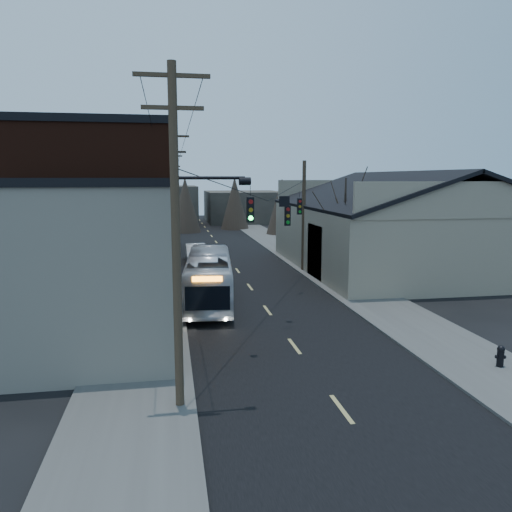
{
  "coord_description": "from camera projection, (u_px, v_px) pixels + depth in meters",
  "views": [
    {
      "loc": [
        -5.19,
        -12.05,
        7.2
      ],
      "look_at": [
        -0.58,
        14.31,
        3.0
      ],
      "focal_mm": 35.0,
      "sensor_mm": 36.0,
      "label": 1
    }
  ],
  "objects": [
    {
      "name": "ground",
      "position": [
        366.0,
        442.0,
        13.73
      ],
      "size": [
        160.0,
        160.0,
        0.0
      ],
      "primitive_type": "plane",
      "color": "black",
      "rests_on": "ground"
    },
    {
      "name": "parked_car",
      "position": [
        196.0,
        253.0,
        42.99
      ],
      "size": [
        1.72,
        4.77,
        1.56
      ],
      "primitive_type": "imported",
      "rotation": [
        0.0,
        0.0,
        0.01
      ],
      "color": "#ACB0B4",
      "rests_on": "ground"
    },
    {
      "name": "building_brick",
      "position": [
        90.0,
        214.0,
        30.71
      ],
      "size": [
        10.0,
        12.0,
        10.0
      ],
      "primitive_type": "cube",
      "color": "black",
      "rests_on": "ground"
    },
    {
      "name": "fire_hydrant",
      "position": [
        501.0,
        355.0,
        18.86
      ],
      "size": [
        0.4,
        0.28,
        0.82
      ],
      "rotation": [
        0.0,
        0.0,
        -0.29
      ],
      "color": "black",
      "rests_on": "sidewalk_right"
    },
    {
      "name": "bare_tree",
      "position": [
        344.0,
        232.0,
        33.74
      ],
      "size": [
        0.4,
        0.4,
        7.2
      ],
      "primitive_type": "cone",
      "color": "black",
      "rests_on": "ground"
    },
    {
      "name": "building_clapboard",
      "position": [
        76.0,
        269.0,
        20.41
      ],
      "size": [
        8.0,
        8.0,
        7.0
      ],
      "primitive_type": "cube",
      "color": "slate",
      "rests_on": "ground"
    },
    {
      "name": "bus",
      "position": [
        209.0,
        278.0,
        28.91
      ],
      "size": [
        3.45,
        10.81,
        2.96
      ],
      "primitive_type": "imported",
      "rotation": [
        0.0,
        0.0,
        3.05
      ],
      "color": "silver",
      "rests_on": "ground"
    },
    {
      "name": "sidewalk_left",
      "position": [
        154.0,
        264.0,
        41.81
      ],
      "size": [
        4.0,
        110.0,
        0.12
      ],
      "primitive_type": "cube",
      "color": "#474744",
      "rests_on": "ground"
    },
    {
      "name": "warehouse",
      "position": [
        400.0,
        235.0,
        39.85
      ],
      "size": [
        16.16,
        20.6,
        7.73
      ],
      "color": "#7F705C",
      "rests_on": "ground"
    },
    {
      "name": "utility_lines",
      "position": [
        198.0,
        209.0,
        35.92
      ],
      "size": [
        11.24,
        45.28,
        10.5
      ],
      "color": "#382B1E",
      "rests_on": "ground"
    },
    {
      "name": "building_far_left",
      "position": [
        163.0,
        206.0,
        75.5
      ],
      "size": [
        10.0,
        12.0,
        6.0
      ],
      "primitive_type": "cube",
      "color": "#312D27",
      "rests_on": "ground"
    },
    {
      "name": "sidewalk_right",
      "position": [
        304.0,
        260.0,
        44.02
      ],
      "size": [
        4.0,
        110.0,
        0.12
      ],
      "primitive_type": "cube",
      "color": "#474744",
      "rests_on": "ground"
    },
    {
      "name": "building_far_right",
      "position": [
        243.0,
        207.0,
        82.65
      ],
      "size": [
        12.0,
        14.0,
        5.0
      ],
      "primitive_type": "cube",
      "color": "#312D27",
      "rests_on": "ground"
    },
    {
      "name": "road_surface",
      "position": [
        231.0,
        262.0,
        42.92
      ],
      "size": [
        9.0,
        110.0,
        0.02
      ],
      "primitive_type": "cube",
      "color": "black",
      "rests_on": "ground"
    },
    {
      "name": "building_left_far",
      "position": [
        122.0,
        218.0,
        46.6
      ],
      "size": [
        9.0,
        14.0,
        7.0
      ],
      "primitive_type": "cube",
      "color": "#312D27",
      "rests_on": "ground"
    }
  ]
}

